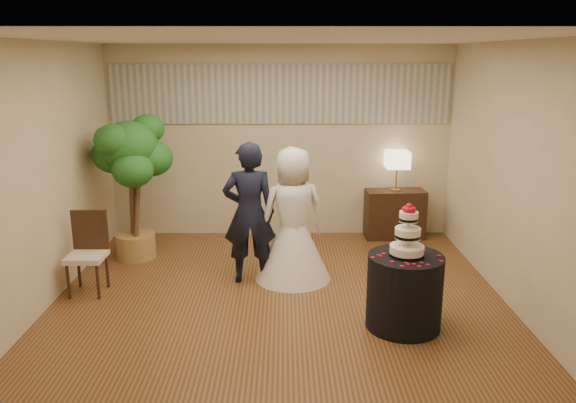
{
  "coord_description": "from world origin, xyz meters",
  "views": [
    {
      "loc": [
        0.06,
        -5.7,
        2.65
      ],
      "look_at": [
        0.1,
        0.4,
        1.05
      ],
      "focal_mm": 35.0,
      "sensor_mm": 36.0,
      "label": 1
    }
  ],
  "objects_px": {
    "groom": "(249,213)",
    "cake_table": "(404,292)",
    "table_lamp": "(397,171)",
    "console": "(395,214)",
    "side_chair": "(86,254)",
    "bride": "(293,214)",
    "ficus_tree": "(132,187)",
    "wedding_cake": "(408,230)"
  },
  "relations": [
    {
      "from": "groom",
      "to": "cake_table",
      "type": "relative_size",
      "value": 2.26
    },
    {
      "from": "groom",
      "to": "table_lamp",
      "type": "relative_size",
      "value": 2.92
    },
    {
      "from": "console",
      "to": "table_lamp",
      "type": "relative_size",
      "value": 1.49
    },
    {
      "from": "side_chair",
      "to": "bride",
      "type": "bearing_deg",
      "value": 11.0
    },
    {
      "from": "ficus_tree",
      "to": "groom",
      "type": "bearing_deg",
      "value": -27.01
    },
    {
      "from": "groom",
      "to": "table_lamp",
      "type": "height_order",
      "value": "groom"
    },
    {
      "from": "wedding_cake",
      "to": "groom",
      "type": "bearing_deg",
      "value": 143.32
    },
    {
      "from": "groom",
      "to": "side_chair",
      "type": "distance_m",
      "value": 1.9
    },
    {
      "from": "console",
      "to": "table_lamp",
      "type": "xyz_separation_m",
      "value": [
        0.0,
        0.0,
        0.65
      ]
    },
    {
      "from": "bride",
      "to": "side_chair",
      "type": "xyz_separation_m",
      "value": [
        -2.34,
        -0.43,
        -0.34
      ]
    },
    {
      "from": "wedding_cake",
      "to": "table_lamp",
      "type": "height_order",
      "value": "table_lamp"
    },
    {
      "from": "table_lamp",
      "to": "ficus_tree",
      "type": "bearing_deg",
      "value": -166.79
    },
    {
      "from": "bride",
      "to": "side_chair",
      "type": "relative_size",
      "value": 1.74
    },
    {
      "from": "groom",
      "to": "cake_table",
      "type": "height_order",
      "value": "groom"
    },
    {
      "from": "groom",
      "to": "ficus_tree",
      "type": "relative_size",
      "value": 0.87
    },
    {
      "from": "cake_table",
      "to": "wedding_cake",
      "type": "height_order",
      "value": "wedding_cake"
    },
    {
      "from": "console",
      "to": "bride",
      "type": "bearing_deg",
      "value": -137.28
    },
    {
      "from": "bride",
      "to": "ficus_tree",
      "type": "bearing_deg",
      "value": -34.99
    },
    {
      "from": "bride",
      "to": "wedding_cake",
      "type": "xyz_separation_m",
      "value": [
        1.09,
        -1.27,
        0.21
      ]
    },
    {
      "from": "cake_table",
      "to": "ficus_tree",
      "type": "xyz_separation_m",
      "value": [
        -3.18,
        2.0,
        0.59
      ]
    },
    {
      "from": "console",
      "to": "ficus_tree",
      "type": "bearing_deg",
      "value": -169.89
    },
    {
      "from": "console",
      "to": "side_chair",
      "type": "bearing_deg",
      "value": -155.73
    },
    {
      "from": "cake_table",
      "to": "side_chair",
      "type": "relative_size",
      "value": 0.81
    },
    {
      "from": "table_lamp",
      "to": "ficus_tree",
      "type": "relative_size",
      "value": 0.3
    },
    {
      "from": "ficus_tree",
      "to": "cake_table",
      "type": "bearing_deg",
      "value": -32.14
    },
    {
      "from": "bride",
      "to": "table_lamp",
      "type": "distance_m",
      "value": 2.21
    },
    {
      "from": "ficus_tree",
      "to": "side_chair",
      "type": "distance_m",
      "value": 1.29
    },
    {
      "from": "wedding_cake",
      "to": "table_lamp",
      "type": "relative_size",
      "value": 0.92
    },
    {
      "from": "table_lamp",
      "to": "side_chair",
      "type": "bearing_deg",
      "value": -152.63
    },
    {
      "from": "wedding_cake",
      "to": "cake_table",
      "type": "bearing_deg",
      "value": 0.0
    },
    {
      "from": "bride",
      "to": "table_lamp",
      "type": "bearing_deg",
      "value": -149.97
    },
    {
      "from": "bride",
      "to": "wedding_cake",
      "type": "bearing_deg",
      "value": 114.79
    },
    {
      "from": "table_lamp",
      "to": "groom",
      "type": "bearing_deg",
      "value": -141.06
    },
    {
      "from": "groom",
      "to": "bride",
      "type": "bearing_deg",
      "value": -175.29
    },
    {
      "from": "table_lamp",
      "to": "side_chair",
      "type": "relative_size",
      "value": 0.62
    },
    {
      "from": "cake_table",
      "to": "side_chair",
      "type": "xyz_separation_m",
      "value": [
        -3.43,
        0.84,
        0.09
      ]
    },
    {
      "from": "ficus_tree",
      "to": "bride",
      "type": "bearing_deg",
      "value": -19.2
    },
    {
      "from": "console",
      "to": "table_lamp",
      "type": "distance_m",
      "value": 0.65
    },
    {
      "from": "groom",
      "to": "ficus_tree",
      "type": "bearing_deg",
      "value": -30.72
    },
    {
      "from": "wedding_cake",
      "to": "side_chair",
      "type": "distance_m",
      "value": 3.57
    },
    {
      "from": "table_lamp",
      "to": "bride",
      "type": "bearing_deg",
      "value": -134.18
    },
    {
      "from": "cake_table",
      "to": "wedding_cake",
      "type": "distance_m",
      "value": 0.64
    }
  ]
}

